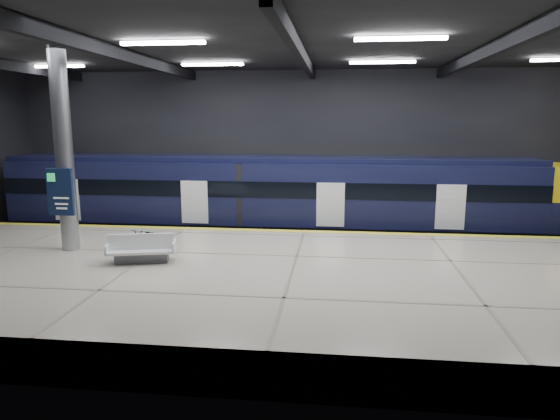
# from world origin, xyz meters

# --- Properties ---
(ground) EXTENTS (30.00, 30.00, 0.00)m
(ground) POSITION_xyz_m (0.00, 0.00, 0.00)
(ground) COLOR black
(ground) RESTS_ON ground
(room_shell) EXTENTS (30.10, 16.10, 8.05)m
(room_shell) POSITION_xyz_m (-0.00, 0.00, 5.72)
(room_shell) COLOR black
(room_shell) RESTS_ON ground
(platform) EXTENTS (30.00, 11.00, 1.10)m
(platform) POSITION_xyz_m (0.00, -2.50, 0.55)
(platform) COLOR beige
(platform) RESTS_ON ground
(safety_strip) EXTENTS (30.00, 0.40, 0.01)m
(safety_strip) POSITION_xyz_m (0.00, 2.75, 1.11)
(safety_strip) COLOR yellow
(safety_strip) RESTS_ON platform
(rails) EXTENTS (30.00, 1.52, 0.16)m
(rails) POSITION_xyz_m (0.00, 5.50, 0.08)
(rails) COLOR gray
(rails) RESTS_ON ground
(train) EXTENTS (29.40, 2.84, 3.79)m
(train) POSITION_xyz_m (-0.18, 5.50, 2.06)
(train) COLOR black
(train) RESTS_ON ground
(bench) EXTENTS (2.27, 1.35, 0.94)m
(bench) POSITION_xyz_m (-4.87, -2.31, 1.43)
(bench) COLOR #595B60
(bench) RESTS_ON platform
(bicycle) EXTENTS (0.71, 1.66, 0.85)m
(bicycle) POSITION_xyz_m (-5.29, -0.98, 1.52)
(bicycle) COLOR #99999E
(bicycle) RESTS_ON platform
(pannier_bag) EXTENTS (0.33, 0.24, 0.35)m
(pannier_bag) POSITION_xyz_m (-5.89, -0.98, 1.28)
(pannier_bag) COLOR black
(pannier_bag) RESTS_ON platform
(info_column) EXTENTS (0.90, 0.78, 6.90)m
(info_column) POSITION_xyz_m (-8.00, -1.03, 4.46)
(info_column) COLOR #9EA0A5
(info_column) RESTS_ON platform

